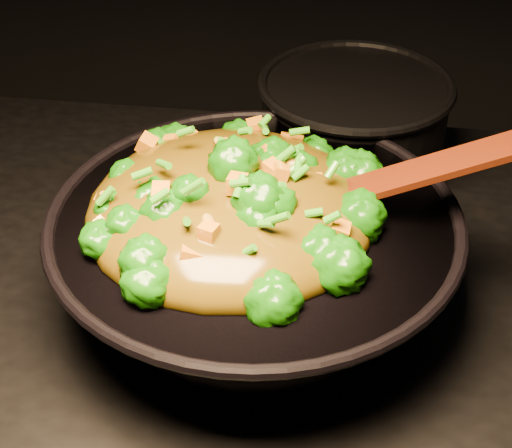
# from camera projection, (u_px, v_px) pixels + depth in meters

# --- Properties ---
(wok) EXTENTS (0.52, 0.52, 0.11)m
(wok) POSITION_uv_depth(u_px,v_px,m) (255.00, 261.00, 0.79)
(wok) COLOR black
(wok) RESTS_ON stovetop
(stir_fry) EXTENTS (0.32, 0.32, 0.10)m
(stir_fry) POSITION_uv_depth(u_px,v_px,m) (229.00, 175.00, 0.73)
(stir_fry) COLOR #176507
(stir_fry) RESTS_ON wok
(spatula) EXTENTS (0.24, 0.06, 0.10)m
(spatula) POSITION_uv_depth(u_px,v_px,m) (391.00, 180.00, 0.73)
(spatula) COLOR #320D04
(spatula) RESTS_ON wok
(back_pot) EXTENTS (0.29, 0.29, 0.13)m
(back_pot) POSITION_uv_depth(u_px,v_px,m) (352.00, 127.00, 0.98)
(back_pot) COLOR black
(back_pot) RESTS_ON stovetop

